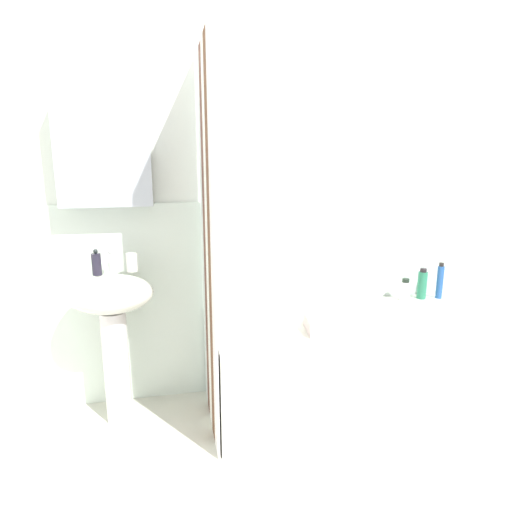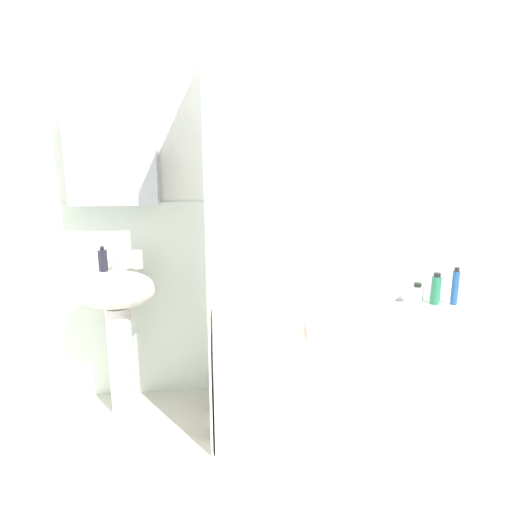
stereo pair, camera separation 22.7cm
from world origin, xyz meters
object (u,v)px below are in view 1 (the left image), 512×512
Objects in this scene: toothbrush_cup at (132,262)px; lotion_bottle at (422,284)px; towel_folded at (337,323)px; sink at (113,316)px; soap_dispenser at (96,264)px; conditioner_bottle at (440,281)px; bathtub at (350,363)px; shampoo_bottle at (405,290)px.

lotion_bottle is at bearing 0.99° from toothbrush_cup.
sink is at bearing 166.44° from towel_folded.
soap_dispenser is 0.18m from toothbrush_cup.
conditioner_bottle is at bearing -8.58° from lotion_bottle.
toothbrush_cup is 1.82m from lotion_bottle.
conditioner_bottle reaches higher than towel_folded.
bathtub is 0.74m from lotion_bottle.
lotion_bottle is 1.39× the size of shampoo_bottle.
bathtub is 7.98× the size of lotion_bottle.
shampoo_bottle is at bearing 1.96° from soap_dispenser.
toothbrush_cup is (0.11, 0.08, 0.27)m from sink.
sink reaches higher than towel_folded.
soap_dispenser is (-0.07, 0.03, 0.29)m from sink.
lotion_bottle is 0.61× the size of towel_folded.
lotion_bottle is (1.80, 0.03, -0.24)m from toothbrush_cup.
towel_folded is (1.06, -0.36, -0.30)m from toothbrush_cup.
sink is at bearing -176.67° from lotion_bottle.
soap_dispenser is 1.99m from lotion_bottle.
bathtub is at bearing 44.21° from towel_folded.
shampoo_bottle is at bearing -173.67° from lotion_bottle.
soap_dispenser reaches higher than toothbrush_cup.
toothbrush_cup is at bearing 161.12° from towel_folded.
conditioner_bottle reaches higher than shampoo_bottle.
sink is 1.91m from lotion_bottle.
toothbrush_cup is (0.18, 0.05, -0.01)m from soap_dispenser.
conditioner_bottle is (2.02, 0.09, 0.05)m from sink.
soap_dispenser reaches higher than conditioner_bottle.
sink is 0.30m from soap_dispenser.
shampoo_bottle is at bearing 26.44° from bathtub.
bathtub is at bearing -153.56° from shampoo_bottle.
sink is at bearing -27.14° from soap_dispenser.
sink reaches higher than lotion_bottle.
toothbrush_cup is 0.30× the size of towel_folded.
conditioner_bottle is 0.72× the size of towel_folded.
lotion_bottle is at bearing 22.42° from bathtub.
towel_folded reaches higher than bathtub.
bathtub is at bearing -6.75° from soap_dispenser.
soap_dispenser reaches higher than lotion_bottle.
shampoo_bottle is at bearing 3.11° from sink.
shampoo_bottle is (-0.24, 0.00, -0.05)m from conditioner_bottle.
conditioner_bottle reaches higher than lotion_bottle.
soap_dispenser is at bearing 152.86° from sink.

